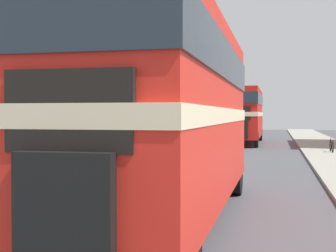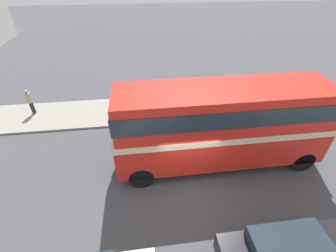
% 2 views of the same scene
% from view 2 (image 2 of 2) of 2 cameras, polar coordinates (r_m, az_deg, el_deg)
% --- Properties ---
extents(ground_plane, '(120.00, 120.00, 0.00)m').
position_cam_2_polar(ground_plane, '(10.73, 4.93, -14.48)').
color(ground_plane, '#47474C').
extents(sidewalk_right, '(3.50, 120.00, 0.12)m').
position_cam_2_polar(sidewalk_right, '(15.80, 0.10, 4.63)').
color(sidewalk_right, gray).
rests_on(sidewalk_right, ground_plane).
extents(double_decker_bus, '(2.53, 9.85, 4.12)m').
position_cam_2_polar(double_decker_bus, '(10.45, 13.64, 1.15)').
color(double_decker_bus, red).
rests_on(double_decker_bus, ground_plane).
extents(pedestrian_walking, '(0.35, 0.35, 1.72)m').
position_cam_2_polar(pedestrian_walking, '(17.14, -31.72, 5.53)').
color(pedestrian_walking, '#282833').
rests_on(pedestrian_walking, sidewalk_right).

